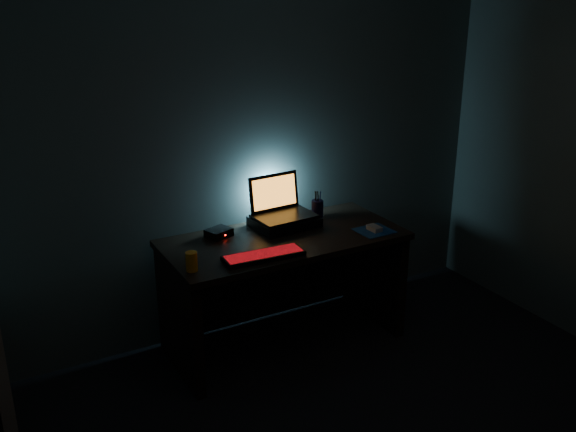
% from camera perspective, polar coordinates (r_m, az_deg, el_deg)
% --- Properties ---
extents(room, '(3.50, 4.00, 2.50)m').
position_cam_1_polar(room, '(2.60, 16.99, -3.30)').
color(room, black).
rests_on(room, ground).
extents(desk, '(1.50, 0.70, 0.75)m').
position_cam_1_polar(desk, '(4.13, -0.70, -4.93)').
color(desk, black).
rests_on(desk, ground).
extents(riser, '(0.42, 0.32, 0.06)m').
position_cam_1_polar(riser, '(4.15, -0.32, -0.52)').
color(riser, black).
rests_on(riser, desk).
extents(laptop, '(0.40, 0.31, 0.26)m').
position_cam_1_polar(laptop, '(4.16, -0.69, 0.85)').
color(laptop, black).
rests_on(laptop, riser).
extents(keyboard, '(0.48, 0.18, 0.03)m').
position_cam_1_polar(keyboard, '(3.69, -2.18, -3.53)').
color(keyboard, black).
rests_on(keyboard, desk).
extents(mousepad, '(0.23, 0.21, 0.00)m').
position_cam_1_polar(mousepad, '(4.12, 7.67, -1.30)').
color(mousepad, navy).
rests_on(mousepad, desk).
extents(mouse, '(0.06, 0.10, 0.03)m').
position_cam_1_polar(mouse, '(4.11, 7.68, -1.08)').
color(mouse, gray).
rests_on(mouse, mousepad).
extents(pen_cup, '(0.09, 0.09, 0.11)m').
position_cam_1_polar(pen_cup, '(4.31, 2.63, 0.66)').
color(pen_cup, black).
rests_on(pen_cup, desk).
extents(juice_glass, '(0.07, 0.07, 0.11)m').
position_cam_1_polar(juice_glass, '(3.55, -8.57, -4.03)').
color(juice_glass, orange).
rests_on(juice_glass, desk).
extents(router, '(0.18, 0.16, 0.05)m').
position_cam_1_polar(router, '(4.01, -6.17, -1.49)').
color(router, black).
rests_on(router, desk).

